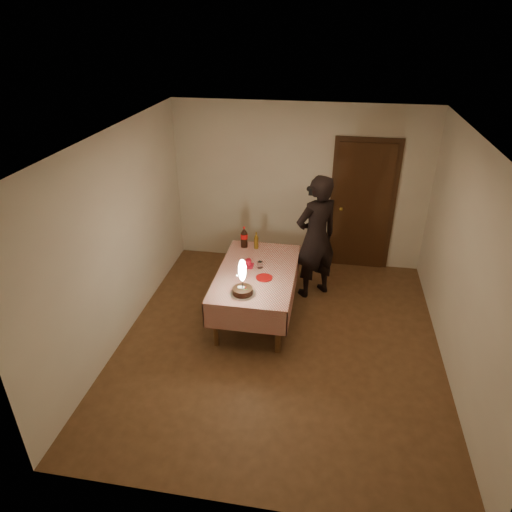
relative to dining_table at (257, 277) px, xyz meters
name	(u,v)px	position (x,y,z in m)	size (l,w,h in m)	color
ground	(279,341)	(0.39, -0.54, -0.60)	(4.00, 4.50, 0.01)	brown
room_shell	(287,221)	(0.42, -0.46, 1.06)	(4.04, 4.54, 2.62)	beige
dining_table	(257,277)	(0.00, 0.00, 0.00)	(1.02, 1.72, 0.69)	brown
birthday_cake	(242,285)	(-0.08, -0.57, 0.23)	(0.31, 0.31, 0.48)	white
red_plate	(264,278)	(0.12, -0.15, 0.10)	(0.22, 0.22, 0.01)	#AC0B0C
red_cup	(248,263)	(-0.13, 0.12, 0.14)	(0.08, 0.08, 0.10)	#AC0B1E
clear_cup	(260,265)	(0.03, 0.11, 0.14)	(0.07, 0.07, 0.09)	white
napkin_stack	(248,266)	(-0.14, 0.11, 0.10)	(0.15, 0.15, 0.02)	#A51226
cola_bottle	(244,237)	(-0.30, 0.68, 0.25)	(0.10, 0.10, 0.32)	black
amber_bottle_left	(256,241)	(-0.12, 0.66, 0.21)	(0.06, 0.06, 0.25)	#5C400F
photographer	(316,238)	(0.73, 0.70, 0.32)	(0.80, 0.76, 1.84)	black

